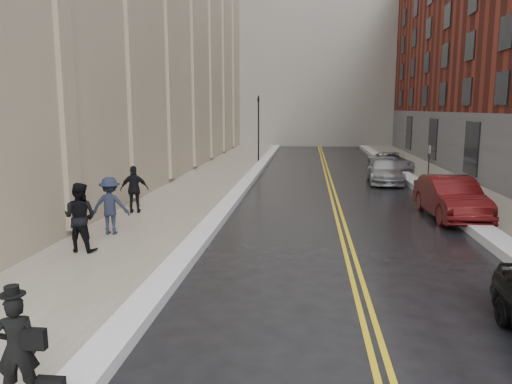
% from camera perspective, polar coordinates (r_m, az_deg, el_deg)
% --- Properties ---
extents(ground, '(160.00, 160.00, 0.00)m').
position_cam_1_polar(ground, '(9.48, -2.14, -17.18)').
color(ground, black).
rests_on(ground, ground).
extents(sidewalk_left, '(4.00, 64.00, 0.15)m').
position_cam_1_polar(sidewalk_left, '(25.39, -7.13, 0.00)').
color(sidewalk_left, gray).
rests_on(sidewalk_left, ground).
extents(sidewalk_right, '(3.00, 64.00, 0.15)m').
position_cam_1_polar(sidewalk_right, '(25.93, 23.34, -0.51)').
color(sidewalk_right, gray).
rests_on(sidewalk_right, ground).
extents(lane_stripe_a, '(0.12, 64.00, 0.01)m').
position_cam_1_polar(lane_stripe_a, '(24.78, 8.57, -0.43)').
color(lane_stripe_a, gold).
rests_on(lane_stripe_a, ground).
extents(lane_stripe_b, '(0.12, 64.00, 0.01)m').
position_cam_1_polar(lane_stripe_b, '(24.79, 9.12, -0.44)').
color(lane_stripe_b, gold).
rests_on(lane_stripe_b, ground).
extents(snow_ridge_left, '(0.70, 60.80, 0.26)m').
position_cam_1_polar(snow_ridge_left, '(24.96, -1.98, 0.04)').
color(snow_ridge_left, silver).
rests_on(snow_ridge_left, ground).
extents(snow_ridge_right, '(0.85, 60.80, 0.30)m').
position_cam_1_polar(snow_ridge_right, '(25.43, 19.37, -0.28)').
color(snow_ridge_right, silver).
rests_on(snow_ridge_right, ground).
extents(traffic_signal, '(0.18, 0.15, 5.20)m').
position_cam_1_polar(traffic_signal, '(38.59, 0.29, 7.83)').
color(traffic_signal, black).
rests_on(traffic_signal, ground).
extents(parking_sign_far, '(0.06, 0.35, 2.23)m').
position_cam_1_polar(parking_sign_far, '(29.30, 19.15, 3.35)').
color(parking_sign_far, black).
rests_on(parking_sign_far, ground).
extents(car_maroon, '(1.94, 5.00, 1.62)m').
position_cam_1_polar(car_maroon, '(20.88, 21.39, -0.61)').
color(car_maroon, '#4D0D0E').
rests_on(car_maroon, ground).
extents(car_silver_near, '(2.10, 4.75, 1.35)m').
position_cam_1_polar(car_silver_near, '(29.69, 14.52, 2.33)').
color(car_silver_near, '#999AA0').
rests_on(car_silver_near, ground).
extents(car_silver_far, '(2.66, 4.93, 1.31)m').
position_cam_1_polar(car_silver_far, '(34.87, 15.17, 3.31)').
color(car_silver_far, '#A1A3A9').
rests_on(car_silver_far, ground).
extents(pedestrian_main, '(0.68, 0.57, 1.58)m').
position_cam_1_polar(pedestrian_main, '(8.05, -25.68, -15.83)').
color(pedestrian_main, black).
rests_on(pedestrian_main, sidewalk_left).
extents(pedestrian_a, '(1.06, 0.86, 2.02)m').
position_cam_1_polar(pedestrian_a, '(15.28, -19.48, -2.72)').
color(pedestrian_a, black).
rests_on(pedestrian_a, sidewalk_left).
extents(pedestrian_b, '(1.30, 0.85, 1.90)m').
position_cam_1_polar(pedestrian_b, '(17.08, -16.32, -1.50)').
color(pedestrian_b, '#1C2133').
rests_on(pedestrian_b, sidewalk_left).
extents(pedestrian_c, '(1.17, 0.67, 1.88)m').
position_cam_1_polar(pedestrian_c, '(20.29, -13.71, 0.29)').
color(pedestrian_c, black).
rests_on(pedestrian_c, sidewalk_left).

